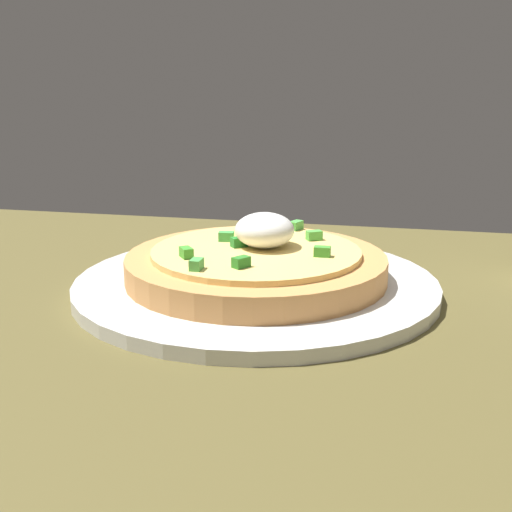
# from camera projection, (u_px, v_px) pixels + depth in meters

# --- Properties ---
(dining_table) EXTENTS (1.15, 0.79, 0.03)m
(dining_table) POSITION_uv_depth(u_px,v_px,m) (168.00, 371.00, 0.46)
(dining_table) COLOR brown
(dining_table) RESTS_ON ground
(plate) EXTENTS (0.30, 0.30, 0.01)m
(plate) POSITION_uv_depth(u_px,v_px,m) (256.00, 286.00, 0.58)
(plate) COLOR silver
(plate) RESTS_ON dining_table
(pizza) EXTENTS (0.21, 0.21, 0.05)m
(pizza) POSITION_uv_depth(u_px,v_px,m) (257.00, 263.00, 0.57)
(pizza) COLOR tan
(pizza) RESTS_ON plate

